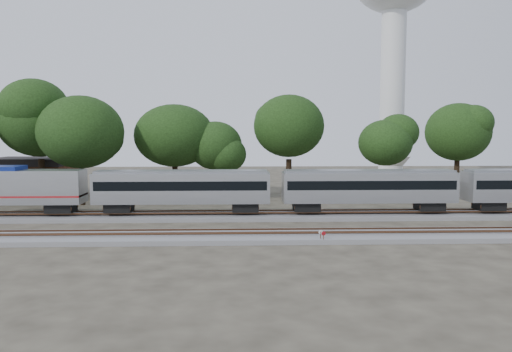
# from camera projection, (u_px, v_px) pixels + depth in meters

# --- Properties ---
(ground) EXTENTS (160.00, 160.00, 0.00)m
(ground) POSITION_uv_depth(u_px,v_px,m) (243.00, 229.00, 45.70)
(ground) COLOR #383328
(ground) RESTS_ON ground
(track_far) EXTENTS (160.00, 5.00, 0.73)m
(track_far) POSITION_uv_depth(u_px,v_px,m) (242.00, 216.00, 51.65)
(track_far) COLOR slate
(track_far) RESTS_ON ground
(track_near) EXTENTS (160.00, 5.00, 0.73)m
(track_near) POSITION_uv_depth(u_px,v_px,m) (243.00, 236.00, 41.70)
(track_near) COLOR slate
(track_near) RESTS_ON ground
(train) EXTENTS (92.95, 3.21, 4.73)m
(train) POSITION_uv_depth(u_px,v_px,m) (370.00, 186.00, 51.84)
(train) COLOR #AFB1B6
(train) RESTS_ON ground
(switch_stand_red) EXTENTS (0.33, 0.09, 1.04)m
(switch_stand_red) POSITION_uv_depth(u_px,v_px,m) (324.00, 236.00, 39.60)
(switch_stand_red) COLOR #512D19
(switch_stand_red) RESTS_ON ground
(switch_stand_white) EXTENTS (0.35, 0.09, 1.09)m
(switch_stand_white) POSITION_uv_depth(u_px,v_px,m) (321.00, 235.00, 39.91)
(switch_stand_white) COLOR #512D19
(switch_stand_white) RESTS_ON ground
(switch_lever) EXTENTS (0.53, 0.36, 0.30)m
(switch_lever) POSITION_uv_depth(u_px,v_px,m) (342.00, 241.00, 40.35)
(switch_lever) COLOR #512D19
(switch_lever) RESTS_ON ground
(water_tower) EXTENTS (15.43, 15.43, 42.71)m
(water_tower) POSITION_uv_depth(u_px,v_px,m) (395.00, 2.00, 87.96)
(water_tower) COLOR silver
(water_tower) RESTS_ON ground
(brick_building) EXTENTS (11.55, 8.60, 5.27)m
(brick_building) POSITION_uv_depth(u_px,v_px,m) (33.00, 177.00, 68.77)
(brick_building) COLOR brown
(brick_building) RESTS_ON ground
(tree_1) EXTENTS (10.21, 10.21, 14.40)m
(tree_1) POSITION_uv_depth(u_px,v_px,m) (40.00, 123.00, 63.13)
(tree_1) COLOR black
(tree_1) RESTS_ON ground
(tree_2) EXTENTS (8.99, 8.99, 12.67)m
(tree_2) POSITION_uv_depth(u_px,v_px,m) (81.00, 132.00, 59.97)
(tree_2) COLOR black
(tree_2) RESTS_ON ground
(tree_3) EXTENTS (8.50, 8.50, 11.98)m
(tree_3) POSITION_uv_depth(u_px,v_px,m) (174.00, 136.00, 64.92)
(tree_3) COLOR black
(tree_3) RESTS_ON ground
(tree_4) EXTENTS (7.18, 7.18, 10.12)m
(tree_4) POSITION_uv_depth(u_px,v_px,m) (215.00, 146.00, 64.98)
(tree_4) COLOR black
(tree_4) RESTS_ON ground
(tree_5) EXTENTS (9.78, 9.78, 13.79)m
(tree_5) POSITION_uv_depth(u_px,v_px,m) (289.00, 126.00, 66.60)
(tree_5) COLOR black
(tree_5) RESTS_ON ground
(tree_6) EXTENTS (7.59, 7.59, 10.70)m
(tree_6) POSITION_uv_depth(u_px,v_px,m) (385.00, 143.00, 63.67)
(tree_6) COLOR black
(tree_6) RESTS_ON ground
(tree_7) EXTENTS (8.94, 8.94, 12.61)m
(tree_7) POSITION_uv_depth(u_px,v_px,m) (458.00, 132.00, 73.55)
(tree_7) COLOR black
(tree_7) RESTS_ON ground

